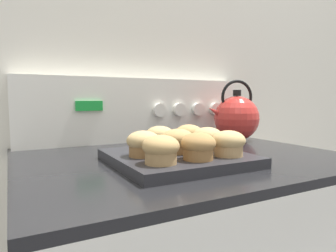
{
  "coord_description": "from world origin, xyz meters",
  "views": [
    {
      "loc": [
        -0.39,
        -0.31,
        1.04
      ],
      "look_at": [
        -0.09,
        0.25,
        0.98
      ],
      "focal_mm": 32.0,
      "sensor_mm": 36.0,
      "label": 1
    }
  ],
  "objects": [
    {
      "name": "muffin_r2_c1",
      "position": [
        -0.06,
        0.34,
        0.95
      ],
      "size": [
        0.07,
        0.07,
        0.05
      ],
      "color": "tan",
      "rests_on": "muffin_pan"
    },
    {
      "name": "control_panel",
      "position": [
        0.0,
        0.61,
        1.0
      ],
      "size": [
        0.77,
        0.07,
        0.21
      ],
      "color": "white",
      "rests_on": "stove_range"
    },
    {
      "name": "muffin_r1_c0",
      "position": [
        -0.14,
        0.26,
        0.95
      ],
      "size": [
        0.07,
        0.07,
        0.05
      ],
      "color": "olive",
      "rests_on": "muffin_pan"
    },
    {
      "name": "muffin_r0_c2",
      "position": [
        0.02,
        0.18,
        0.95
      ],
      "size": [
        0.07,
        0.07,
        0.05
      ],
      "color": "tan",
      "rests_on": "muffin_pan"
    },
    {
      "name": "muffin_r2_c2",
      "position": [
        0.02,
        0.34,
        0.95
      ],
      "size": [
        0.07,
        0.07,
        0.05
      ],
      "color": "olive",
      "rests_on": "muffin_pan"
    },
    {
      "name": "tea_kettle",
      "position": [
        0.29,
        0.47,
        0.98
      ],
      "size": [
        0.19,
        0.15,
        0.2
      ],
      "color": "red",
      "rests_on": "stove_range"
    },
    {
      "name": "muffin_r1_c1",
      "position": [
        -0.06,
        0.26,
        0.95
      ],
      "size": [
        0.07,
        0.07,
        0.05
      ],
      "color": "olive",
      "rests_on": "muffin_pan"
    },
    {
      "name": "wall_back",
      "position": [
        0.0,
        0.67,
        1.2
      ],
      "size": [
        8.0,
        0.05,
        2.4
      ],
      "color": "silver",
      "rests_on": "ground_plane"
    },
    {
      "name": "muffin_pan",
      "position": [
        -0.06,
        0.25,
        0.91
      ],
      "size": [
        0.28,
        0.28,
        0.02
      ],
      "color": "#28282D",
      "rests_on": "stove_range"
    },
    {
      "name": "muffin_r0_c1",
      "position": [
        -0.06,
        0.17,
        0.95
      ],
      "size": [
        0.07,
        0.07,
        0.05
      ],
      "color": "olive",
      "rests_on": "muffin_pan"
    },
    {
      "name": "muffin_r0_c0",
      "position": [
        -0.14,
        0.18,
        0.95
      ],
      "size": [
        0.07,
        0.07,
        0.05
      ],
      "color": "tan",
      "rests_on": "muffin_pan"
    },
    {
      "name": "muffin_r1_c2",
      "position": [
        0.02,
        0.25,
        0.95
      ],
      "size": [
        0.07,
        0.07,
        0.05
      ],
      "color": "tan",
      "rests_on": "muffin_pan"
    }
  ]
}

